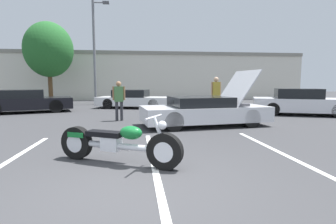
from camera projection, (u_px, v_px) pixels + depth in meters
ground_plane at (132, 190)px, 3.87m from camera, size 80.00×80.00×0.00m
parking_stripe_middle at (153, 162)px, 5.24m from camera, size 0.12×5.20×0.01m
parking_stripe_back at (289, 157)px, 5.58m from camera, size 0.12×5.20×0.01m
far_building at (135, 75)px, 25.48m from camera, size 32.00×4.20×4.40m
light_pole at (95, 48)px, 18.65m from camera, size 1.21×0.28×7.33m
tree_background at (49, 50)px, 19.65m from camera, size 3.56×3.56×6.10m
motorcycle at (117, 143)px, 5.07m from camera, size 2.41×1.35×0.97m
show_car_hood_open at (205, 111)px, 9.65m from camera, size 4.80×2.51×2.04m
parked_car_left_row at (26, 102)px, 13.86m from camera, size 4.82×3.20×1.21m
parked_car_right_row at (300, 102)px, 12.90m from camera, size 4.83×3.39×1.29m
parked_car_mid_row at (133, 99)px, 16.42m from camera, size 4.82×2.93×1.14m
spectator_near_motorcycle at (216, 92)px, 12.96m from camera, size 0.52×0.24×1.86m
spectator_by_show_car at (119, 97)px, 10.83m from camera, size 0.52×0.21×1.64m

